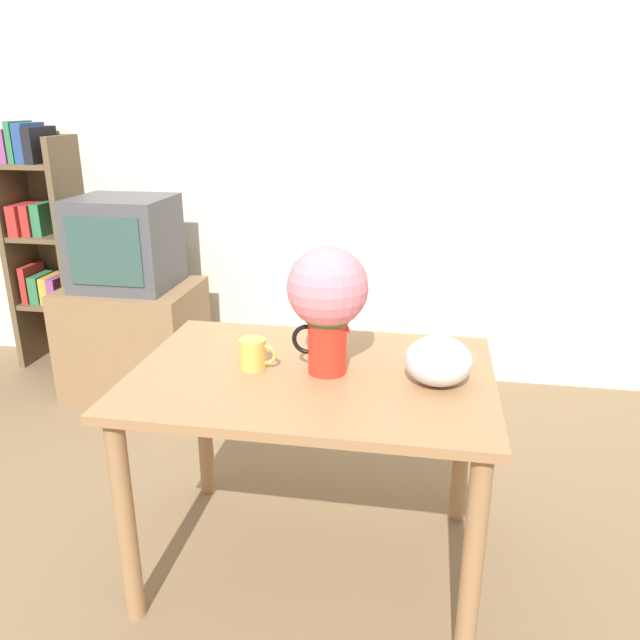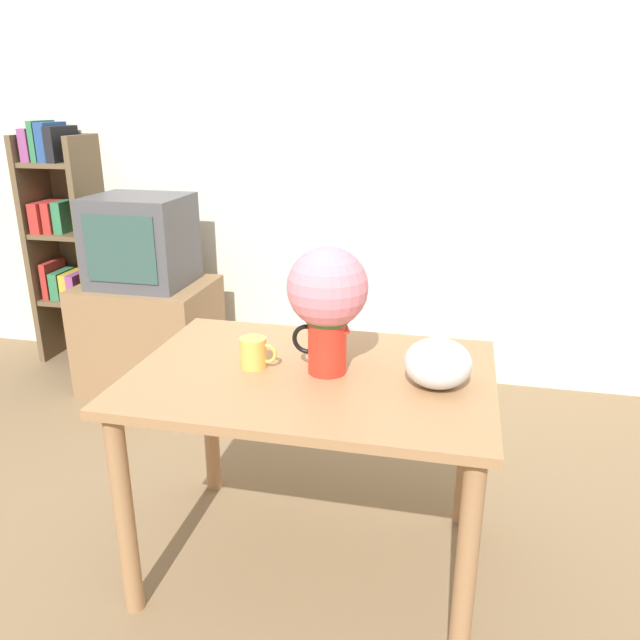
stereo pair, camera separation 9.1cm
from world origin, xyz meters
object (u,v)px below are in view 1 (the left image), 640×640
Objects in this scene: flower_vase at (327,298)px; tv_set at (125,243)px; white_bowl at (438,361)px; coffee_mug at (253,354)px.

flower_vase is 1.78m from tv_set.
tv_set is (-1.28, 1.22, -0.14)m from flower_vase.
flower_vase is at bearing -43.53° from tv_set.
tv_set is at bearing 142.55° from white_bowl.
white_bowl reaches higher than coffee_mug.
coffee_mug is 0.60× the size of white_bowl.
coffee_mug is (-0.24, -0.01, -0.20)m from flower_vase.
flower_vase is 3.32× the size of coffee_mug.
white_bowl is at bearing -1.32° from coffee_mug.
flower_vase is 0.81× the size of tv_set.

